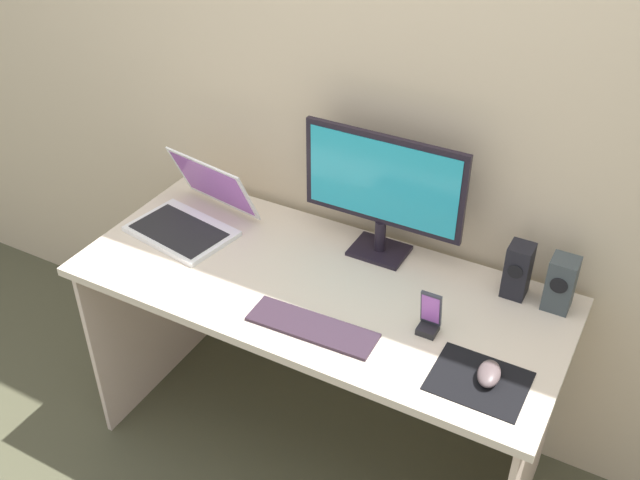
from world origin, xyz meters
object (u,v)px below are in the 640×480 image
(laptop, at_px, (192,215))
(phone_in_dock, at_px, (430,318))
(monitor, at_px, (383,188))
(speaker_right, at_px, (561,284))
(speaker_near_monitor, at_px, (518,270))
(mouse, at_px, (489,374))
(keyboard_external, at_px, (312,327))

(laptop, height_order, phone_in_dock, laptop)
(monitor, bearing_deg, laptop, -165.03)
(speaker_right, bearing_deg, laptop, -171.94)
(speaker_near_monitor, height_order, phone_in_dock, speaker_near_monitor)
(monitor, height_order, laptop, monitor)
(laptop, height_order, mouse, laptop)
(speaker_near_monitor, bearing_deg, mouse, -83.30)
(laptop, xyz_separation_m, mouse, (1.11, -0.21, -0.03))
(speaker_right, bearing_deg, monitor, -179.73)
(speaker_right, bearing_deg, speaker_near_monitor, 179.98)
(speaker_right, height_order, speaker_near_monitor, speaker_near_monitor)
(speaker_right, distance_m, keyboard_external, 0.73)
(speaker_near_monitor, xyz_separation_m, laptop, (-1.07, -0.17, -0.04))
(monitor, height_order, mouse, monitor)
(speaker_right, relative_size, keyboard_external, 0.45)
(speaker_right, height_order, laptop, laptop)
(speaker_right, xyz_separation_m, speaker_near_monitor, (-0.13, 0.00, 0.00))
(speaker_near_monitor, bearing_deg, keyboard_external, -136.80)
(monitor, height_order, keyboard_external, monitor)
(laptop, bearing_deg, speaker_near_monitor, 9.00)
(speaker_right, bearing_deg, mouse, -102.04)
(speaker_near_monitor, bearing_deg, speaker_right, -0.02)
(phone_in_dock, bearing_deg, mouse, -25.90)
(mouse, bearing_deg, keyboard_external, 177.24)
(phone_in_dock, bearing_deg, keyboard_external, -153.31)
(keyboard_external, bearing_deg, speaker_near_monitor, 41.11)
(speaker_near_monitor, bearing_deg, laptop, -171.00)
(speaker_right, relative_size, laptop, 0.44)
(keyboard_external, bearing_deg, phone_in_dock, 24.59)
(monitor, xyz_separation_m, laptop, (-0.62, -0.17, -0.20))
(laptop, relative_size, phone_in_dock, 2.81)
(monitor, distance_m, phone_in_dock, 0.44)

